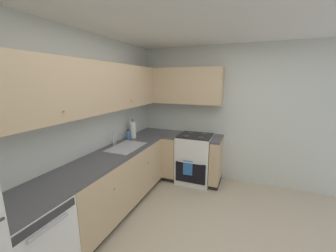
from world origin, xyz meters
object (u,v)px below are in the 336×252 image
at_px(soap_bottle, 128,135).
at_px(paper_towel_roll, 133,130).
at_px(dishwasher, 28,248).
at_px(oven_range, 195,158).

xyz_separation_m(soap_bottle, paper_towel_roll, (0.13, -0.02, 0.07)).
relative_size(dishwasher, soap_bottle, 4.70).
xyz_separation_m(dishwasher, paper_towel_roll, (2.11, 0.16, 0.61)).
height_order(soap_bottle, paper_towel_roll, paper_towel_roll).
distance_m(dishwasher, oven_range, 2.78).
bearing_deg(oven_range, dishwasher, 161.97).
relative_size(dishwasher, paper_towel_roll, 2.43).
height_order(dishwasher, soap_bottle, soap_bottle).
xyz_separation_m(oven_range, soap_bottle, (-0.66, 1.04, 0.52)).
relative_size(oven_range, paper_towel_roll, 2.96).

